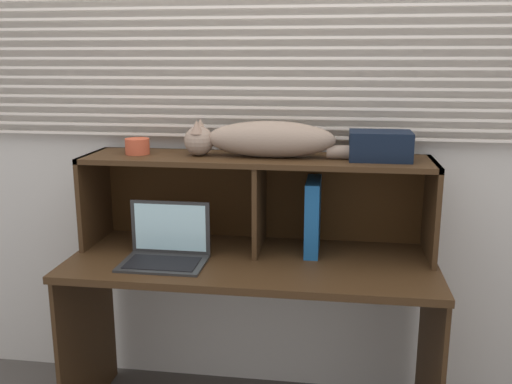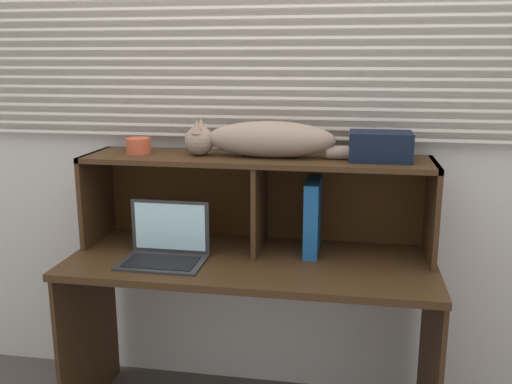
# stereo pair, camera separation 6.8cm
# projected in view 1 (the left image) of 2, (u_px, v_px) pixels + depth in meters

# --- Properties ---
(back_panel_with_blinds) EXTENTS (4.40, 0.08, 2.50)m
(back_panel_with_blinds) POSITION_uv_depth(u_px,v_px,m) (263.00, 128.00, 2.56)
(back_panel_with_blinds) COLOR beige
(back_panel_with_blinds) RESTS_ON ground
(desk) EXTENTS (1.50, 0.62, 0.76)m
(desk) POSITION_uv_depth(u_px,v_px,m) (251.00, 291.00, 2.37)
(desk) COLOR #3A2513
(desk) RESTS_ON ground
(hutch_shelf_unit) EXTENTS (1.47, 0.34, 0.40)m
(hutch_shelf_unit) POSITION_uv_depth(u_px,v_px,m) (257.00, 182.00, 2.43)
(hutch_shelf_unit) COLOR #3A2513
(hutch_shelf_unit) RESTS_ON desk
(cat) EXTENTS (0.85, 0.16, 0.15)m
(cat) POSITION_uv_depth(u_px,v_px,m) (265.00, 140.00, 2.35)
(cat) COLOR gray
(cat) RESTS_ON hutch_shelf_unit
(laptop) EXTENTS (0.33, 0.23, 0.23)m
(laptop) POSITION_uv_depth(u_px,v_px,m) (166.00, 249.00, 2.30)
(laptop) COLOR #2A2A2A
(laptop) RESTS_ON desk
(binder_upright) EXTENTS (0.06, 0.25, 0.31)m
(binder_upright) POSITION_uv_depth(u_px,v_px,m) (313.00, 216.00, 2.39)
(binder_upright) COLOR #174F89
(binder_upright) RESTS_ON desk
(book_stack) EXTENTS (0.16, 0.21, 0.08)m
(book_stack) POSITION_uv_depth(u_px,v_px,m) (173.00, 236.00, 2.51)
(book_stack) COLOR tan
(book_stack) RESTS_ON desk
(small_basket) EXTENTS (0.10, 0.10, 0.07)m
(small_basket) POSITION_uv_depth(u_px,v_px,m) (137.00, 146.00, 2.43)
(small_basket) COLOR #C44E30
(small_basket) RESTS_ON hutch_shelf_unit
(storage_box) EXTENTS (0.25, 0.17, 0.12)m
(storage_box) POSITION_uv_depth(u_px,v_px,m) (380.00, 146.00, 2.29)
(storage_box) COLOR black
(storage_box) RESTS_ON hutch_shelf_unit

